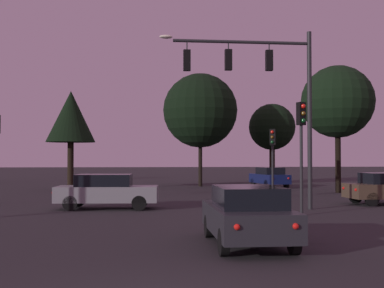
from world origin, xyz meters
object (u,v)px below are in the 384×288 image
Objects in this scene: traffic_signal_mast_arm at (265,83)px; tree_behind_sign at (272,127)px; traffic_light_far_side at (301,135)px; car_far_lane at (270,177)px; car_nearside_lane at (247,214)px; tree_lot_edge at (200,111)px; tree_right_cluster at (71,117)px; traffic_light_corner_right at (272,149)px; tree_center_horizon at (338,102)px; car_crossing_left at (107,191)px.

tree_behind_sign is at bearing 74.42° from traffic_signal_mast_arm.
traffic_light_far_side is 18.18m from car_far_lane.
tree_lot_edge reaches higher than car_nearside_lane.
traffic_signal_mast_arm reaches higher than tree_right_cluster.
car_nearside_lane is (-4.51, -14.54, -1.94)m from traffic_light_corner_right.
tree_right_cluster is (-17.42, 4.03, -0.79)m from tree_center_horizon.
traffic_light_far_side is at bearing 61.01° from car_nearside_lane.
tree_right_cluster reaches higher than traffic_light_far_side.
traffic_light_far_side is at bearing -102.01° from tree_behind_sign.
tree_right_cluster is at bearing 104.86° from car_crossing_left.
car_nearside_lane is at bearing -105.76° from car_far_lane.
car_nearside_lane is at bearing -93.90° from tree_lot_edge.
car_crossing_left is 0.56× the size of tree_center_horizon.
car_far_lane is at bearing 117.08° from tree_center_horizon.
car_crossing_left is at bearing -122.48° from tree_behind_sign.
tree_behind_sign reaches higher than car_nearside_lane.
car_crossing_left is 0.66× the size of tree_behind_sign.
traffic_light_corner_right is (1.94, 6.06, -2.75)m from traffic_signal_mast_arm.
car_crossing_left is at bearing -150.28° from traffic_light_corner_right.
tree_center_horizon is at bearing 53.48° from traffic_signal_mast_arm.
car_crossing_left and car_far_lane have the same top height.
traffic_signal_mast_arm is at bearing -8.70° from car_crossing_left.
traffic_light_corner_right reaches higher than car_nearside_lane.
car_nearside_lane is 0.60× the size of tree_behind_sign.
traffic_light_corner_right is 0.84× the size of car_crossing_left.
traffic_light_corner_right is 8.30m from traffic_light_far_side.
tree_lot_edge is (-5.01, 1.93, 5.13)m from car_far_lane.
tree_right_cluster is at bearing 166.96° from tree_center_horizon.
car_nearside_lane is 21.26m from tree_center_horizon.
tree_lot_edge is (-2.74, 11.43, 3.18)m from traffic_light_corner_right.
tree_lot_edge is (1.77, 25.97, 5.13)m from car_nearside_lane.
car_crossing_left is (-8.78, -5.01, -1.94)m from traffic_light_corner_right.
car_nearside_lane is at bearing -105.95° from tree_behind_sign.
tree_center_horizon is at bearing 61.78° from car_nearside_lane.
traffic_light_corner_right is 0.56× the size of tree_right_cluster.
tree_right_cluster is (-10.22, 13.76, -0.46)m from traffic_signal_mast_arm.
car_nearside_lane and car_crossing_left have the same top height.
car_crossing_left is at bearing -75.14° from tree_right_cluster.
traffic_light_far_side is 0.65× the size of tree_right_cluster.
tree_center_horizon is (1.34, -11.27, 0.96)m from tree_behind_sign.
tree_right_cluster is at bearing -158.36° from tree_lot_edge.
tree_behind_sign is at bearing 77.99° from traffic_light_far_side.
car_crossing_left is 24.00m from tree_behind_sign.
tree_lot_edge is (9.42, 3.74, 0.89)m from tree_right_cluster.
traffic_light_corner_right reaches higher than car_far_lane.
tree_right_cluster reaches higher than car_far_lane.
tree_right_cluster is (-3.37, 12.71, 4.24)m from car_crossing_left.
car_nearside_lane is 0.51× the size of tree_center_horizon.
traffic_signal_mast_arm is 17.51m from tree_lot_edge.
car_crossing_left is 13.81m from tree_right_cluster.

